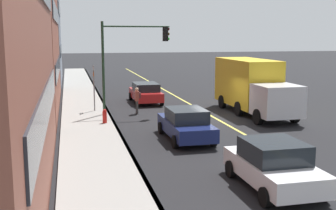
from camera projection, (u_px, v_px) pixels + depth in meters
ground at (215, 118)px, 25.65m from camera, size 200.00×200.00×0.00m
sidewalk_slab at (88, 123)px, 23.91m from camera, size 80.00×2.98×0.15m
curb_edge at (113, 121)px, 24.23m from camera, size 80.00×0.16×0.15m
lane_stripe_center at (215, 118)px, 25.65m from camera, size 80.00×0.16×0.01m
car_white at (274, 165)px, 13.73m from camera, size 4.10×2.10×1.59m
car_navy at (186, 124)px, 20.16m from camera, size 4.49×2.00×1.54m
car_red at (146, 92)px, 31.36m from camera, size 4.56×2.03×1.49m
truck_yellow at (252, 86)px, 26.91m from camera, size 8.27×2.54×3.44m
pedestrian_with_backpack at (137, 99)px, 26.86m from camera, size 0.41×0.37×1.70m
traffic_light_mast at (129, 52)px, 25.81m from camera, size 0.28×4.24×5.82m
street_sign_post at (94, 85)px, 27.07m from camera, size 0.60×0.08×3.09m
fire_hydrant at (105, 117)px, 23.42m from camera, size 0.24×0.24×0.94m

